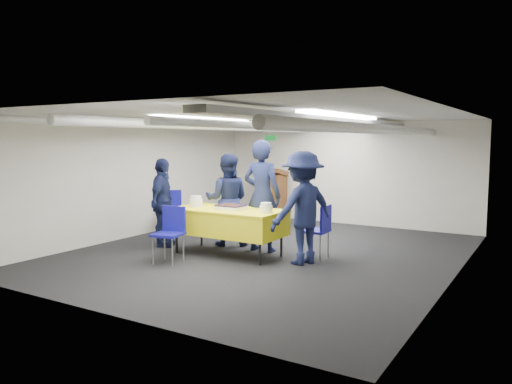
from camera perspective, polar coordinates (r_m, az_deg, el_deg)
ground at (r=8.51m, az=1.24°, el=-6.96°), size 7.00×7.00×0.00m
room_shell at (r=8.60m, az=3.17°, el=5.35°), size 6.00×7.00×2.30m
serving_table at (r=8.28m, az=-3.21°, el=-3.38°), size 1.88×0.93×0.77m
sheet_cake at (r=8.19m, az=-2.89°, el=-1.72°), size 0.46×0.35×0.08m
plate_stack_left at (r=8.57m, az=-6.88°, el=-1.10°), size 0.23×0.23×0.18m
plate_stack_right at (r=7.80m, az=1.16°, el=-1.85°), size 0.20×0.20×0.16m
podium at (r=11.80m, az=1.90°, el=-0.30°), size 0.62×0.53×1.25m
chair_near at (r=7.91m, az=-9.71°, el=-4.11°), size 0.49×0.49×0.87m
chair_right at (r=8.05m, az=7.27°, el=-3.89°), size 0.43×0.43×0.87m
chair_left at (r=10.41m, az=-9.56°, el=-1.69°), size 0.59×0.59×0.87m
sailor_a at (r=8.51m, az=0.69°, el=-0.44°), size 0.71×0.48×1.91m
sailor_b at (r=9.02m, az=-3.32°, el=-0.89°), size 1.00×0.93×1.66m
sailor_c at (r=9.06m, az=-10.67°, el=-1.19°), size 0.72×1.00×1.58m
sailor_d at (r=7.67m, az=5.33°, el=-1.82°), size 1.05×1.29×1.74m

